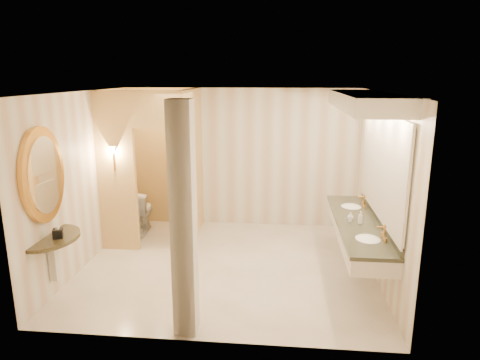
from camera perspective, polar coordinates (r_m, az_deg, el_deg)
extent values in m
plane|color=white|center=(6.92, -1.66, -11.30)|extent=(4.50, 4.50, 0.00)
plane|color=white|center=(6.26, -1.83, 11.66)|extent=(4.50, 4.50, 0.00)
cube|color=beige|center=(8.40, 0.00, 2.95)|extent=(4.50, 0.02, 2.70)
cube|color=beige|center=(4.57, -4.95, -6.56)|extent=(4.50, 0.02, 2.70)
cube|color=beige|center=(7.10, -20.06, 0.07)|extent=(0.02, 4.00, 2.70)
cube|color=beige|center=(6.57, 18.13, -0.85)|extent=(0.02, 4.00, 2.70)
cube|color=#EBC37B|center=(7.79, -6.41, 2.00)|extent=(0.10, 1.50, 2.70)
cube|color=#EBC37B|center=(7.41, -16.16, 0.93)|extent=(0.65, 0.10, 2.70)
cube|color=#EBC37B|center=(7.02, -11.16, 9.20)|extent=(0.80, 0.10, 0.60)
cube|color=beige|center=(7.53, -7.17, -0.77)|extent=(0.12, 0.80, 2.10)
cylinder|color=#B8823B|center=(7.31, -16.46, 2.33)|extent=(0.03, 0.03, 0.30)
cone|color=beige|center=(7.28, -16.57, 3.87)|extent=(0.14, 0.14, 0.14)
cube|color=beige|center=(6.53, 15.45, -6.46)|extent=(0.60, 2.60, 0.24)
cube|color=black|center=(6.49, 15.52, -5.46)|extent=(0.64, 2.64, 0.05)
cube|color=black|center=(6.52, 17.99, -4.89)|extent=(0.03, 2.60, 0.10)
ellipsoid|color=white|center=(5.85, 16.65, -7.91)|extent=(0.40, 0.44, 0.15)
cylinder|color=#B8823B|center=(5.84, 18.67, -6.72)|extent=(0.03, 0.03, 0.22)
ellipsoid|color=white|center=(7.15, 14.58, -3.76)|extent=(0.40, 0.44, 0.15)
cylinder|color=#B8823B|center=(7.15, 16.23, -2.79)|extent=(0.03, 0.03, 0.22)
cube|color=white|center=(6.32, 18.47, 1.82)|extent=(0.03, 2.60, 1.40)
cube|color=beige|center=(6.15, 16.57, 10.04)|extent=(0.75, 2.80, 0.22)
cylinder|color=black|center=(6.22, -24.21, -7.05)|extent=(0.96, 0.96, 0.05)
cube|color=beige|center=(6.31, -23.62, -9.63)|extent=(0.10, 0.10, 0.60)
cylinder|color=gold|center=(5.98, -24.85, 0.59)|extent=(0.07, 0.96, 0.96)
cylinder|color=white|center=(5.96, -24.52, 0.58)|extent=(0.02, 0.77, 0.77)
cube|color=beige|center=(4.80, -7.55, -5.60)|extent=(0.26, 0.26, 2.70)
cube|color=black|center=(6.08, -23.12, -6.57)|extent=(0.16, 0.16, 0.12)
imported|color=white|center=(8.36, -13.31, -4.06)|extent=(0.51, 0.85, 0.84)
imported|color=beige|center=(6.40, 14.48, -4.87)|extent=(0.07, 0.07, 0.12)
imported|color=silver|center=(6.46, 14.51, -4.70)|extent=(0.11, 0.11, 0.12)
imported|color=#C6B28C|center=(6.33, 15.76, -4.84)|extent=(0.09, 0.09, 0.18)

